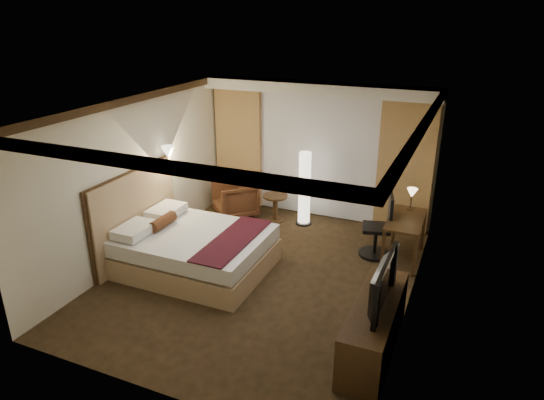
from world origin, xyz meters
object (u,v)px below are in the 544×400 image
at_px(floor_lamp, 305,189).
at_px(office_chair, 377,226).
at_px(bed, 196,251).
at_px(dresser, 374,327).
at_px(desk, 404,239).
at_px(television, 376,278).
at_px(armchair, 235,197).
at_px(side_table, 275,208).

distance_m(floor_lamp, office_chair, 1.75).
xyz_separation_m(bed, dresser, (3.07, -0.89, 0.02)).
xyz_separation_m(desk, television, (0.02, -2.55, 0.64)).
distance_m(bed, floor_lamp, 2.60).
xyz_separation_m(floor_lamp, office_chair, (1.57, -0.77, -0.18)).
height_order(office_chair, dresser, office_chair).
xyz_separation_m(armchair, side_table, (0.87, 0.06, -0.13)).
distance_m(bed, side_table, 2.32).
distance_m(bed, dresser, 3.19).
height_order(bed, armchair, armchair).
relative_size(bed, side_table, 4.13).
distance_m(side_table, floor_lamp, 0.74).
xyz_separation_m(bed, floor_lamp, (0.99, 2.37, 0.41)).
bearing_deg(desk, bed, -151.25).
bearing_deg(bed, armchair, 101.41).
bearing_deg(office_chair, bed, -161.45).
relative_size(floor_lamp, dresser, 0.83).
bearing_deg(bed, office_chair, 32.15).
height_order(desk, television, television).
relative_size(side_table, desk, 0.48).
xyz_separation_m(side_table, office_chair, (2.14, -0.68, 0.28)).
height_order(side_table, office_chair, office_chair).
relative_size(bed, floor_lamp, 1.53).
bearing_deg(television, floor_lamp, 32.71).
relative_size(side_table, floor_lamp, 0.37).
height_order(armchair, office_chair, office_chair).
height_order(side_table, television, television).
bearing_deg(office_chair, dresser, -91.99).
bearing_deg(armchair, television, 3.14).
relative_size(floor_lamp, office_chair, 1.32).
bearing_deg(floor_lamp, office_chair, -26.11).
bearing_deg(office_chair, armchair, 154.87).
bearing_deg(floor_lamp, bed, -112.61).
distance_m(desk, office_chair, 0.50).
relative_size(office_chair, dresser, 0.63).
distance_m(side_table, office_chair, 2.26).
height_order(side_table, dresser, dresser).
bearing_deg(armchair, side_table, 49.01).
height_order(side_table, desk, desk).
bearing_deg(office_chair, floor_lamp, 140.29).
xyz_separation_m(armchair, television, (3.49, -3.11, 0.62)).
distance_m(bed, desk, 3.44).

